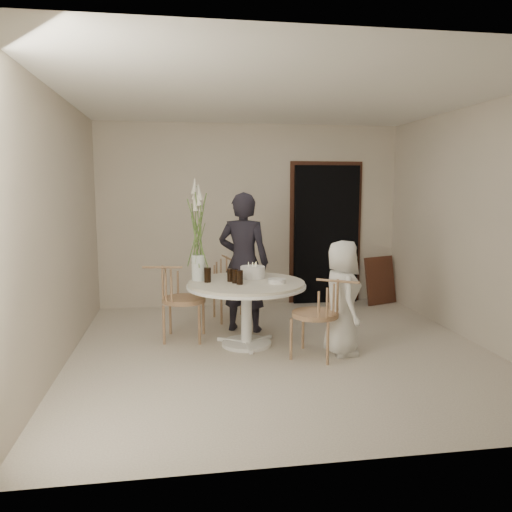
{
  "coord_description": "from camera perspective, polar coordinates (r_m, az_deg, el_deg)",
  "views": [
    {
      "loc": [
        -1.09,
        -5.16,
        1.78
      ],
      "look_at": [
        -0.23,
        0.3,
        1.01
      ],
      "focal_mm": 35.0,
      "sensor_mm": 36.0,
      "label": 1
    }
  ],
  "objects": [
    {
      "name": "room_shell",
      "position": [
        5.28,
        3.03,
        6.18
      ],
      "size": [
        4.5,
        4.5,
        4.5
      ],
      "color": "white",
      "rests_on": "ground"
    },
    {
      "name": "door_trim",
      "position": [
        7.75,
        7.93,
        2.88
      ],
      "size": [
        1.12,
        0.03,
        2.22
      ],
      "primitive_type": "cube",
      "color": "#51261B",
      "rests_on": "ground"
    },
    {
      "name": "birthday_cake",
      "position": [
        5.77,
        -0.38,
        -1.86
      ],
      "size": [
        0.28,
        0.28,
        0.19
      ],
      "rotation": [
        0.0,
        0.0,
        -0.23
      ],
      "color": "white",
      "rests_on": "table"
    },
    {
      "name": "doorway",
      "position": [
        7.72,
        8.01,
        2.41
      ],
      "size": [
        1.0,
        0.1,
        2.1
      ],
      "primitive_type": "cube",
      "color": "black",
      "rests_on": "ground"
    },
    {
      "name": "chair_left",
      "position": [
        5.89,
        -9.45,
        -4.06
      ],
      "size": [
        0.57,
        0.54,
        0.88
      ],
      "rotation": [
        0.0,
        0.0,
        1.41
      ],
      "color": "tan",
      "rests_on": "ground"
    },
    {
      "name": "chair_far",
      "position": [
        6.8,
        -3.11,
        -2.6
      ],
      "size": [
        0.51,
        0.54,
        0.83
      ],
      "rotation": [
        0.0,
        0.0,
        0.18
      ],
      "color": "tan",
      "rests_on": "ground"
    },
    {
      "name": "ground",
      "position": [
        5.57,
        2.91,
        -10.73
      ],
      "size": [
        4.5,
        4.5,
        0.0
      ],
      "primitive_type": "plane",
      "color": "beige",
      "rests_on": "ground"
    },
    {
      "name": "cola_tumbler_a",
      "position": [
        5.4,
        -1.87,
        -2.47
      ],
      "size": [
        0.09,
        0.09,
        0.15
      ],
      "primitive_type": "cylinder",
      "rotation": [
        0.0,
        0.0,
        -0.4
      ],
      "color": "black",
      "rests_on": "table"
    },
    {
      "name": "cola_tumbler_c",
      "position": [
        5.55,
        -5.56,
        -2.17
      ],
      "size": [
        0.08,
        0.08,
        0.16
      ],
      "primitive_type": "cylinder",
      "rotation": [
        0.0,
        0.0,
        -0.06
      ],
      "color": "black",
      "rests_on": "table"
    },
    {
      "name": "chair_right",
      "position": [
        5.23,
        8.04,
        -5.78
      ],
      "size": [
        0.64,
        0.63,
        0.85
      ],
      "rotation": [
        0.0,
        0.0,
        -2.14
      ],
      "color": "tan",
      "rests_on": "ground"
    },
    {
      "name": "flower_vase",
      "position": [
        5.61,
        -6.66,
        2.71
      ],
      "size": [
        0.16,
        0.16,
        1.15
      ],
      "rotation": [
        0.0,
        0.0,
        -0.27
      ],
      "color": "silver",
      "rests_on": "table"
    },
    {
      "name": "table",
      "position": [
        5.58,
        -1.1,
        -4.11
      ],
      "size": [
        1.33,
        1.33,
        0.73
      ],
      "color": "white",
      "rests_on": "ground"
    },
    {
      "name": "plate_stack",
      "position": [
        5.48,
        2.38,
        -2.88
      ],
      "size": [
        0.22,
        0.22,
        0.05
      ],
      "primitive_type": "cylinder",
      "rotation": [
        0.0,
        0.0,
        -0.17
      ],
      "color": "white",
      "rests_on": "table"
    },
    {
      "name": "cola_tumbler_d",
      "position": [
        5.57,
        -2.98,
        -2.2
      ],
      "size": [
        0.08,
        0.08,
        0.14
      ],
      "primitive_type": "cylinder",
      "rotation": [
        0.0,
        0.0,
        -0.31
      ],
      "color": "black",
      "rests_on": "table"
    },
    {
      "name": "cola_tumbler_b",
      "position": [
        5.48,
        -2.38,
        -2.31
      ],
      "size": [
        0.09,
        0.09,
        0.15
      ],
      "primitive_type": "cylinder",
      "rotation": [
        0.0,
        0.0,
        -0.24
      ],
      "color": "black",
      "rests_on": "table"
    },
    {
      "name": "boy",
      "position": [
        5.38,
        9.78,
        -4.73
      ],
      "size": [
        0.39,
        0.6,
        1.22
      ],
      "primitive_type": "imported",
      "rotation": [
        0.0,
        0.0,
        1.57
      ],
      "color": "white",
      "rests_on": "ground"
    },
    {
      "name": "picture_frame",
      "position": [
        7.86,
        14.02,
        -2.72
      ],
      "size": [
        0.57,
        0.35,
        0.72
      ],
      "primitive_type": "cube",
      "rotation": [
        -0.17,
        0.0,
        0.36
      ],
      "color": "#51261B",
      "rests_on": "ground"
    },
    {
      "name": "girl",
      "position": [
        6.13,
        -1.43,
        -0.73
      ],
      "size": [
        0.73,
        0.6,
        1.72
      ],
      "primitive_type": "imported",
      "rotation": [
        0.0,
        0.0,
        2.78
      ],
      "color": "black",
      "rests_on": "ground"
    }
  ]
}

